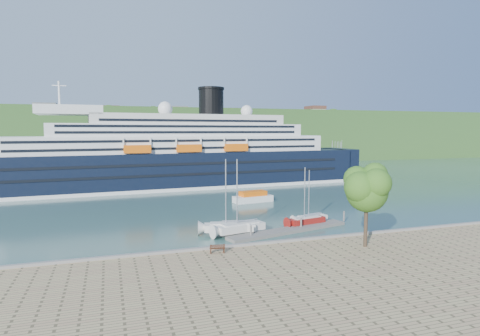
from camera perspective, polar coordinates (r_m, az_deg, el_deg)
name	(u,v)px	position (r m, az deg, el deg)	size (l,w,h in m)	color
ground	(288,249)	(50.53, 6.80, -11.39)	(400.00, 400.00, 0.00)	#2D514C
far_hillside	(155,136)	(189.93, -12.02, 4.50)	(400.00, 50.00, 24.00)	#2B5622
quay_coping	(289,240)	(50.04, 6.92, -10.19)	(220.00, 0.50, 0.30)	slate
cruise_ship	(166,137)	(103.09, -10.52, 4.38)	(114.82, 16.72, 25.78)	black
park_bench	(217,248)	(45.31, -3.26, -11.29)	(1.76, 0.72, 1.13)	#412312
promenade_tree	(366,202)	(48.79, 17.54, -4.58)	(6.42, 6.42, 10.64)	#36651A
floating_pontoon	(289,230)	(58.75, 7.03, -8.77)	(19.96, 2.44, 0.44)	gray
sailboat_white_near	(230,199)	(55.84, -1.48, -4.41)	(7.83, 2.18, 10.12)	silver
sailboat_red	(307,198)	(61.66, 9.51, -4.26)	(6.66, 1.85, 8.60)	maroon
sailboat_white_far	(311,198)	(63.53, 10.07, -4.24)	(6.22, 1.73, 8.04)	silver
tender_launch	(253,196)	(81.67, 1.85, -4.07)	(8.21, 2.81, 2.27)	orange
sailboat_extra	(240,199)	(55.64, 0.06, -4.43)	(7.84, 2.18, 10.13)	silver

